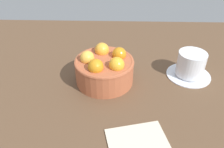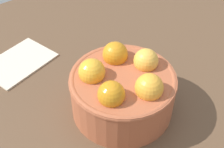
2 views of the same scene
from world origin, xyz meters
The scene contains 4 objects.
ground_plane centered at (0.00, 0.00, -1.63)cm, with size 119.21×84.79×3.26cm, color brown.
terracotta_bowl centered at (0.00, 0.00, 4.14)cm, with size 15.44×15.44×9.17cm.
coffee_cup centered at (-23.39, -3.25, 3.23)cm, with size 12.12×12.12×7.24cm.
folded_napkin centered at (-7.69, 20.02, 0.30)cm, with size 11.86×8.58×0.60cm, color beige.
Camera 1 is at (-3.49, 48.63, 36.83)cm, focal length 35.89 mm.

